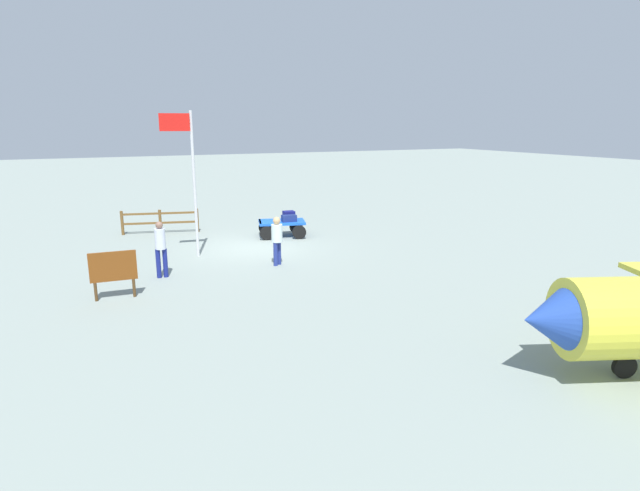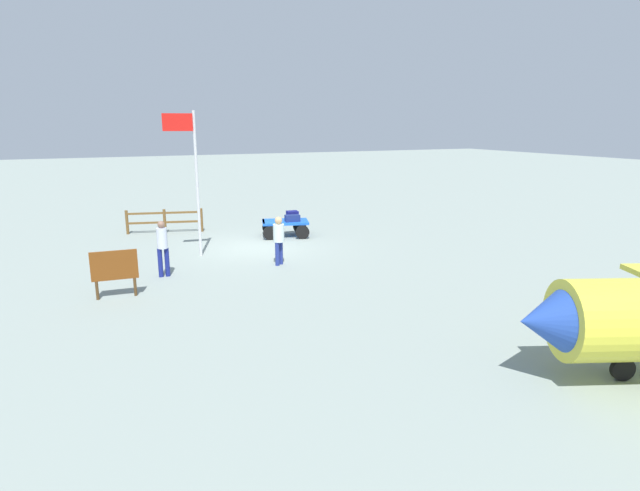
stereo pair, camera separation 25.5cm
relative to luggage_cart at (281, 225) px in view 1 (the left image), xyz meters
name	(u,v)px [view 1 (the left image)]	position (x,y,z in m)	size (l,w,h in m)	color
ground_plane	(255,247)	(1.61, 1.42, -0.48)	(120.00, 120.00, 0.00)	gray
luggage_cart	(281,225)	(0.00, 0.00, 0.00)	(2.16, 1.79, 0.66)	blue
suitcase_maroon	(289,218)	(-0.23, 0.31, 0.32)	(0.62, 0.38, 0.27)	navy
suitcase_grey	(289,215)	(-0.40, -0.15, 0.36)	(0.49, 0.43, 0.36)	navy
worker_lead	(277,237)	(1.72, 4.11, 0.48)	(0.50, 0.50, 1.61)	navy
worker_trailing	(161,246)	(5.38, 3.96, 0.51)	(0.34, 0.32, 1.72)	navy
flagpole	(190,170)	(3.97, 1.81, 2.55)	(1.08, 0.16, 4.99)	silver
signboard	(113,269)	(6.83, 5.48, 0.36)	(1.19, 0.14, 1.30)	#4C3319
wooden_fence	(160,220)	(4.42, -2.75, 0.10)	(3.10, 0.85, 1.01)	brown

